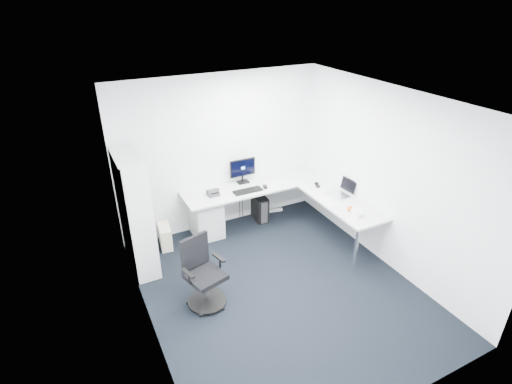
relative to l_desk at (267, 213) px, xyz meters
name	(u,v)px	position (x,y,z in m)	size (l,w,h in m)	color
ground	(280,288)	(-0.55, -1.40, -0.39)	(4.20, 4.20, 0.00)	black
ceiling	(286,102)	(-0.55, -1.40, 2.31)	(4.20, 4.20, 0.00)	white
wall_back	(220,153)	(-0.55, 0.70, 0.96)	(3.60, 0.02, 2.70)	white
wall_front	(404,311)	(-0.55, -3.50, 0.96)	(3.60, 0.02, 2.70)	white
wall_left	(142,242)	(-2.35, -1.40, 0.96)	(0.02, 4.20, 2.70)	white
wall_right	(388,180)	(1.25, -1.40, 0.96)	(0.02, 4.20, 2.70)	white
l_desk	(267,213)	(0.00, 0.00, 0.00)	(2.69, 1.51, 0.79)	silver
drawer_pedestal	(206,216)	(-0.97, 0.44, -0.03)	(0.48, 0.59, 0.73)	silver
bookshelf	(135,214)	(-2.17, 0.05, 0.52)	(0.36, 0.92, 1.83)	silver
task_chair	(205,274)	(-1.58, -1.21, 0.10)	(0.55, 0.55, 0.99)	black
black_pc_tower	(259,207)	(0.10, 0.51, -0.16)	(0.21, 0.48, 0.47)	black
beige_pc_tower	(165,236)	(-1.72, 0.39, -0.20)	(0.18, 0.40, 0.38)	beige
power_strip	(273,211)	(0.45, 0.60, -0.37)	(0.37, 0.06, 0.04)	silver
monitor	(243,171)	(-0.20, 0.56, 0.62)	(0.47, 0.15, 0.45)	black
black_keyboard	(248,191)	(-0.28, 0.20, 0.41)	(0.50, 0.18, 0.02)	black
mouse	(265,187)	(0.05, 0.19, 0.41)	(0.07, 0.11, 0.04)	black
desk_phone	(213,192)	(-0.85, 0.34, 0.46)	(0.18, 0.18, 0.13)	#2F2F32
laptop	(339,188)	(1.00, -0.61, 0.52)	(0.37, 0.36, 0.26)	silver
white_keyboard	(327,201)	(0.71, -0.71, 0.40)	(0.12, 0.42, 0.01)	silver
headphones	(317,184)	(0.90, -0.15, 0.42)	(0.11, 0.18, 0.05)	black
orange_fruit	(350,209)	(0.84, -1.11, 0.43)	(0.08, 0.08, 0.08)	#E75514
tissue_box	(357,213)	(0.85, -1.27, 0.43)	(0.11, 0.21, 0.07)	silver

